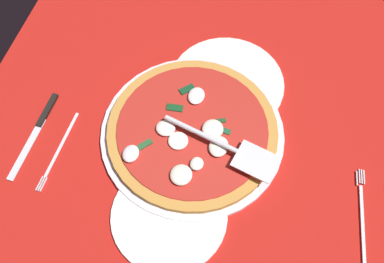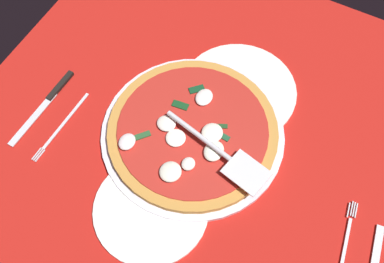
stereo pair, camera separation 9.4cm
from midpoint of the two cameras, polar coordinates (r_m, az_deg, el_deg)
ground_plane at (r=96.18cm, az=4.01°, el=-1.44°), size 96.65×96.65×0.80cm
checker_pattern at (r=95.78cm, az=4.03°, el=-1.32°), size 96.65×96.65×0.10cm
pizza_pan at (r=95.38cm, az=2.81°, el=-0.73°), size 37.26×37.26×1.31cm
dinner_plate_left at (r=89.22cm, az=-1.97°, el=-9.74°), size 21.79×21.79×1.00cm
dinner_plate_right at (r=102.03cm, az=8.31°, el=4.68°), size 24.79×24.79×1.00cm
pizza at (r=93.93cm, az=2.79°, el=-0.39°), size 34.43×34.43×2.99cm
pizza_server at (r=89.65cm, az=6.52°, el=-2.85°), size 8.67×23.82×1.00cm
place_setting_far at (r=101.03cm, az=-13.86°, el=1.86°), size 21.10×14.40×1.40cm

